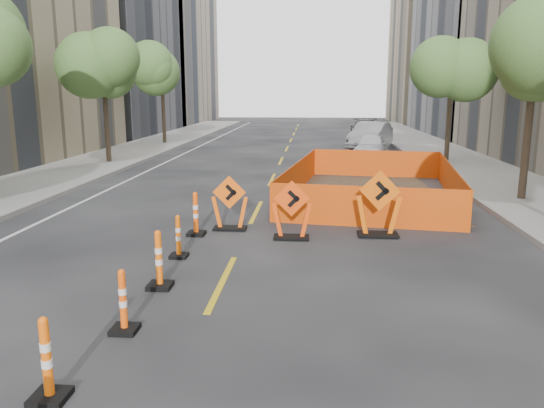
# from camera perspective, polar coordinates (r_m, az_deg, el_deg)

# --- Properties ---
(ground_plane) EXTENTS (140.00, 140.00, 0.00)m
(ground_plane) POSITION_cam_1_polar(r_m,az_deg,el_deg) (6.62, -11.60, -20.35)
(ground_plane) COLOR black
(sidewalk_left) EXTENTS (4.00, 90.00, 0.15)m
(sidewalk_left) POSITION_cam_1_polar(r_m,az_deg,el_deg) (20.66, -26.71, 1.10)
(sidewalk_left) COLOR gray
(sidewalk_left) RESTS_ON ground
(sidewalk_right) EXTENTS (4.00, 90.00, 0.15)m
(sidewalk_right) POSITION_cam_1_polar(r_m,az_deg,el_deg) (19.15, 26.88, 0.32)
(sidewalk_right) COLOR gray
(sidewalk_right) RESTS_ON ground
(bld_left_d) EXTENTS (12.00, 16.00, 14.00)m
(bld_left_d) POSITION_cam_1_polar(r_m,az_deg,el_deg) (48.43, -18.93, 15.48)
(bld_left_d) COLOR #4C4C51
(bld_left_d) RESTS_ON ground
(bld_left_e) EXTENTS (12.00, 20.00, 20.00)m
(bld_left_e) POSITION_cam_1_polar(r_m,az_deg,el_deg) (64.08, -13.11, 17.48)
(bld_left_e) COLOR gray
(bld_left_e) RESTS_ON ground
(bld_right_d) EXTENTS (12.00, 18.00, 20.00)m
(bld_right_d) POSITION_cam_1_polar(r_m,az_deg,el_deg) (48.50, 24.19, 18.66)
(bld_right_d) COLOR gray
(bld_right_d) RESTS_ON ground
(bld_right_e) EXTENTS (12.00, 14.00, 16.00)m
(bld_right_e) POSITION_cam_1_polar(r_m,az_deg,el_deg) (65.92, 18.58, 15.27)
(bld_right_e) COLOR tan
(bld_right_e) RESTS_ON ground
(tree_l_c) EXTENTS (2.80, 2.80, 5.95)m
(tree_l_c) POSITION_cam_1_polar(r_m,az_deg,el_deg) (27.30, -17.69, 13.55)
(tree_l_c) COLOR #382B1E
(tree_l_c) RESTS_ON ground
(tree_l_d) EXTENTS (2.80, 2.80, 5.95)m
(tree_l_d) POSITION_cam_1_polar(r_m,az_deg,el_deg) (36.78, -11.75, 13.31)
(tree_l_d) COLOR #382B1E
(tree_l_d) RESTS_ON ground
(tree_r_b) EXTENTS (2.80, 2.80, 5.95)m
(tree_r_b) POSITION_cam_1_polar(r_m,az_deg,el_deg) (18.64, 26.45, 13.88)
(tree_r_b) COLOR #382B1E
(tree_r_b) RESTS_ON ground
(tree_r_c) EXTENTS (2.80, 2.80, 5.95)m
(tree_r_c) POSITION_cam_1_polar(r_m,az_deg,el_deg) (28.19, 18.81, 13.41)
(tree_r_c) COLOR #382B1E
(tree_r_c) RESTS_ON ground
(channelizer_3) EXTENTS (0.41, 0.41, 1.04)m
(channelizer_3) POSITION_cam_1_polar(r_m,az_deg,el_deg) (6.81, -23.09, -15.11)
(channelizer_3) COLOR #FD600A
(channelizer_3) RESTS_ON ground
(channelizer_4) EXTENTS (0.39, 0.39, 0.98)m
(channelizer_4) POSITION_cam_1_polar(r_m,az_deg,el_deg) (8.24, -15.73, -10.00)
(channelizer_4) COLOR #FF530A
(channelizer_4) RESTS_ON ground
(channelizer_5) EXTENTS (0.43, 0.43, 1.09)m
(channelizer_5) POSITION_cam_1_polar(r_m,az_deg,el_deg) (9.85, -12.08, -5.84)
(channelizer_5) COLOR #FF620A
(channelizer_5) RESTS_ON ground
(channelizer_6) EXTENTS (0.37, 0.37, 0.94)m
(channelizer_6) POSITION_cam_1_polar(r_m,az_deg,el_deg) (11.58, -10.05, -3.44)
(channelizer_6) COLOR #DD5909
(channelizer_6) RESTS_ON ground
(channelizer_7) EXTENTS (0.43, 0.43, 1.10)m
(channelizer_7) POSITION_cam_1_polar(r_m,az_deg,el_deg) (13.28, -8.21, -1.04)
(channelizer_7) COLOR #FF540A
(channelizer_7) RESTS_ON ground
(chevron_sign_left) EXTENTS (0.96, 0.59, 1.42)m
(chevron_sign_left) POSITION_cam_1_polar(r_m,az_deg,el_deg) (13.69, -4.57, 0.13)
(chevron_sign_left) COLOR #FC5D0A
(chevron_sign_left) RESTS_ON ground
(chevron_sign_center) EXTENTS (1.02, 0.69, 1.44)m
(chevron_sign_center) POSITION_cam_1_polar(r_m,az_deg,el_deg) (12.79, 2.12, -0.64)
(chevron_sign_center) COLOR #FF460A
(chevron_sign_center) RESTS_ON ground
(chevron_sign_right) EXTENTS (1.23, 0.90, 1.66)m
(chevron_sign_right) POSITION_cam_1_polar(r_m,az_deg,el_deg) (13.24, 11.45, 0.04)
(chevron_sign_right) COLOR #F05F0A
(chevron_sign_right) RESTS_ON ground
(safety_fence) EXTENTS (6.32, 9.43, 1.10)m
(safety_fence) POSITION_cam_1_polar(r_m,az_deg,el_deg) (18.47, 10.71, 2.54)
(safety_fence) COLOR orange
(safety_fence) RESTS_ON ground
(parked_car_near) EXTENTS (2.38, 4.22, 1.35)m
(parked_car_near) POSITION_cam_1_polar(r_m,az_deg,el_deg) (28.90, 10.63, 6.14)
(parked_car_near) COLOR silver
(parked_car_near) RESTS_ON ground
(parked_car_mid) EXTENTS (3.39, 5.36, 1.67)m
(parked_car_mid) POSITION_cam_1_polar(r_m,az_deg,el_deg) (34.01, 10.56, 7.25)
(parked_car_mid) COLOR gray
(parked_car_mid) RESTS_ON ground
(parked_car_far) EXTENTS (2.54, 5.44, 1.54)m
(parked_car_far) POSITION_cam_1_polar(r_m,az_deg,el_deg) (39.77, 10.00, 7.84)
(parked_car_far) COLOR black
(parked_car_far) RESTS_ON ground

